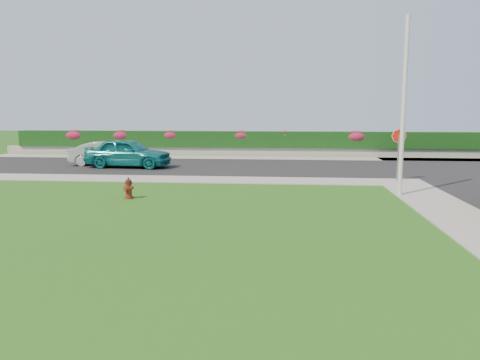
# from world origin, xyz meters

# --- Properties ---
(ground) EXTENTS (120.00, 120.00, 0.00)m
(ground) POSITION_xyz_m (0.00, 0.00, 0.00)
(ground) COLOR black
(ground) RESTS_ON ground
(street_far) EXTENTS (26.00, 8.00, 0.04)m
(street_far) POSITION_xyz_m (-5.00, 14.00, 0.02)
(street_far) COLOR black
(street_far) RESTS_ON ground
(sidewalk_far) EXTENTS (24.00, 2.00, 0.04)m
(sidewalk_far) POSITION_xyz_m (-6.00, 9.00, 0.02)
(sidewalk_far) COLOR gray
(sidewalk_far) RESTS_ON ground
(curb_corner) EXTENTS (2.00, 2.00, 0.04)m
(curb_corner) POSITION_xyz_m (7.00, 9.00, 0.02)
(curb_corner) COLOR gray
(curb_corner) RESTS_ON ground
(sidewalk_beyond) EXTENTS (34.00, 2.00, 0.04)m
(sidewalk_beyond) POSITION_xyz_m (-1.00, 19.00, 0.02)
(sidewalk_beyond) COLOR gray
(sidewalk_beyond) RESTS_ON ground
(retaining_wall) EXTENTS (34.00, 0.40, 0.60)m
(retaining_wall) POSITION_xyz_m (-1.00, 20.50, 0.30)
(retaining_wall) COLOR gray
(retaining_wall) RESTS_ON ground
(hedge) EXTENTS (32.00, 0.90, 1.10)m
(hedge) POSITION_xyz_m (-1.00, 20.60, 1.15)
(hedge) COLOR black
(hedge) RESTS_ON retaining_wall
(fire_hydrant) EXTENTS (0.39, 0.37, 0.75)m
(fire_hydrant) POSITION_xyz_m (-3.59, 4.30, 0.36)
(fire_hydrant) COLOR #53150D
(fire_hydrant) RESTS_ON ground
(sedan_teal) EXTENTS (4.75, 2.20, 1.58)m
(sedan_teal) POSITION_xyz_m (-6.55, 13.06, 0.83)
(sedan_teal) COLOR #0E676B
(sedan_teal) RESTS_ON street_far
(sedan_silver) EXTENTS (4.08, 1.69, 1.31)m
(sedan_silver) POSITION_xyz_m (-8.14, 13.93, 0.70)
(sedan_silver) COLOR #A1A4A8
(sedan_silver) RESTS_ON street_far
(utility_pole) EXTENTS (0.16, 0.16, 6.41)m
(utility_pole) POSITION_xyz_m (6.14, 5.77, 3.21)
(utility_pole) COLOR silver
(utility_pole) RESTS_ON ground
(stop_sign) EXTENTS (0.64, 0.06, 2.33)m
(stop_sign) POSITION_xyz_m (6.86, 9.31, 1.71)
(stop_sign) COLOR slate
(stop_sign) RESTS_ON ground
(flower_clump_a) EXTENTS (1.54, 0.99, 0.77)m
(flower_clump_a) POSITION_xyz_m (-12.95, 20.50, 1.39)
(flower_clump_a) COLOR #AA1D5A
(flower_clump_a) RESTS_ON hedge
(flower_clump_b) EXTENTS (1.47, 0.94, 0.73)m
(flower_clump_b) POSITION_xyz_m (-9.53, 20.50, 1.41)
(flower_clump_b) COLOR #AA1D5A
(flower_clump_b) RESTS_ON hedge
(flower_clump_c) EXTENTS (1.38, 0.89, 0.69)m
(flower_clump_c) POSITION_xyz_m (-5.98, 20.50, 1.43)
(flower_clump_c) COLOR #AA1D5A
(flower_clump_c) RESTS_ON hedge
(flower_clump_d) EXTENTS (1.36, 0.87, 0.68)m
(flower_clump_d) POSITION_xyz_m (-1.08, 20.50, 1.43)
(flower_clump_d) COLOR #AA1D5A
(flower_clump_d) RESTS_ON hedge
(flower_clump_e) EXTENTS (1.11, 0.71, 0.56)m
(flower_clump_e) POSITION_xyz_m (1.91, 20.50, 1.48)
(flower_clump_e) COLOR #AA1D5A
(flower_clump_e) RESTS_ON hedge
(flower_clump_f) EXTENTS (1.53, 0.98, 0.76)m
(flower_clump_f) POSITION_xyz_m (6.68, 20.50, 1.40)
(flower_clump_f) COLOR #AA1D5A
(flower_clump_f) RESTS_ON hedge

